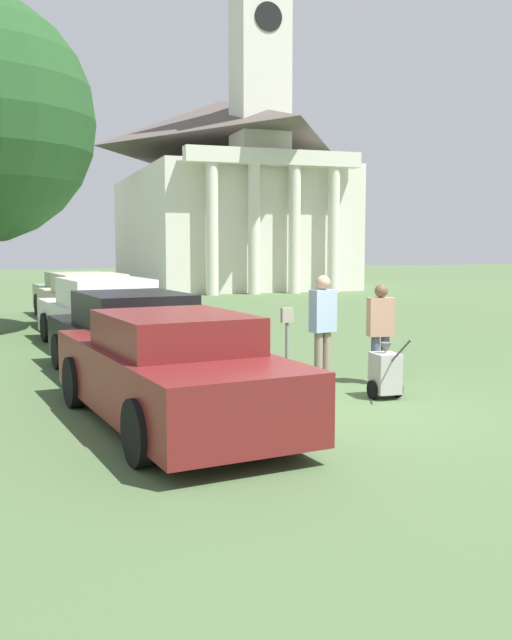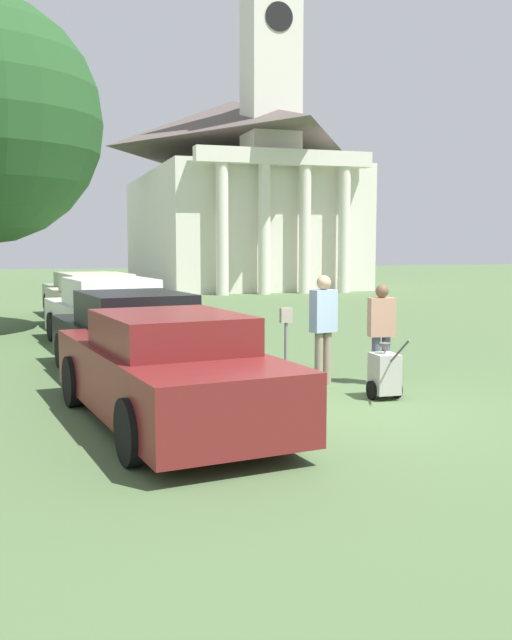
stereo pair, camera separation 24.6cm
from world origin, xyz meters
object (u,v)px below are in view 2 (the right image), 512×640
object	(u,v)px
parked_car_maroon	(167,371)
parked_car_sage	(86,296)
parked_car_cream	(95,304)
church	(235,186)
person_supervisor	(381,328)
equipment_cart	(385,373)
parked_car_black	(132,339)
parked_car_white	(109,316)
person_worker	(323,322)
parking_meter	(286,335)

from	to	relation	value
parked_car_maroon	parked_car_sage	xyz separation A→B (m)	(0.00, 13.77, -0.01)
parked_car_cream	church	world-z (taller)	church
person_supervisor	equipment_cart	bearing A→B (deg)	74.46
equipment_cart	church	xyz separation A→B (m)	(6.25, 30.16, 5.21)
parked_car_sage	parked_car_maroon	bearing A→B (deg)	-97.89
parked_car_black	parked_car_cream	bearing A→B (deg)	82.12
parked_car_maroon	parked_car_black	distance (m)	3.25
parked_car_white	person_supervisor	size ratio (longest dim) A/B	3.33
parked_car_black	person_supervisor	size ratio (longest dim) A/B	3.15
person_worker	church	size ratio (longest dim) A/B	0.08
parked_car_cream	parking_meter	world-z (taller)	parked_car_cream
person_supervisor	church	xyz separation A→B (m)	(5.80, 29.18, 4.66)
parked_car_white	equipment_cart	bearing A→B (deg)	-70.77
person_supervisor	parked_car_black	bearing A→B (deg)	-15.88
parked_car_black	person_worker	xyz separation A→B (m)	(2.92, -1.46, 0.35)
parked_car_cream	person_supervisor	size ratio (longest dim) A/B	3.02
parked_car_maroon	church	world-z (taller)	church
parked_car_maroon	parked_car_cream	size ratio (longest dim) A/B	1.02
parked_car_cream	equipment_cart	bearing A→B (deg)	-79.32
parked_car_white	parked_car_cream	world-z (taller)	parked_car_white
parked_car_white	parked_car_black	bearing A→B (deg)	-97.90
parking_meter	person_supervisor	world-z (taller)	person_supervisor
parked_car_black	parked_car_sage	xyz separation A→B (m)	(-0.00, 10.52, 0.00)
parked_car_sage	person_supervisor	bearing A→B (deg)	-80.62
parking_meter	church	bearing A→B (deg)	75.57
parked_car_black	parking_meter	world-z (taller)	parked_car_black
parked_car_cream	church	size ratio (longest dim) A/B	0.22
parked_car_black	person_supervisor	xyz separation A→B (m)	(3.82, -1.76, 0.25)
parked_car_maroon	parked_car_cream	bearing A→B (deg)	82.11
church	equipment_cart	bearing A→B (deg)	-101.70
parked_car_black	parked_car_sage	distance (m)	10.52
parked_car_sage	church	distance (m)	20.06
parked_car_cream	person_worker	xyz separation A→B (m)	(2.92, -8.77, 0.32)
parked_car_cream	equipment_cart	world-z (taller)	parked_car_cream
parked_car_cream	parked_car_white	bearing A→B (deg)	-97.86
parked_car_black	parking_meter	size ratio (longest dim) A/B	3.84
parked_car_maroon	person_worker	bearing A→B (deg)	23.59
parked_car_cream	equipment_cart	size ratio (longest dim) A/B	5.02
parked_car_black	parked_car_cream	world-z (taller)	parked_car_cream
parked_car_white	person_supervisor	world-z (taller)	person_supervisor
parked_car_white	equipment_cart	xyz separation A→B (m)	(3.37, -6.58, -0.33)
parked_car_white	parking_meter	bearing A→B (deg)	-79.60
church	parked_car_white	bearing A→B (deg)	-112.19
parked_car_maroon	parked_car_white	distance (m)	7.09
person_worker	person_supervisor	bearing A→B (deg)	147.81
parked_car_white	parked_car_cream	bearing A→B (deg)	82.14
parked_car_sage	parked_car_black	bearing A→B (deg)	-97.88
person_worker	equipment_cart	distance (m)	1.50
person_supervisor	person_worker	bearing A→B (deg)	-9.53
church	parked_car_sage	bearing A→B (deg)	-119.64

